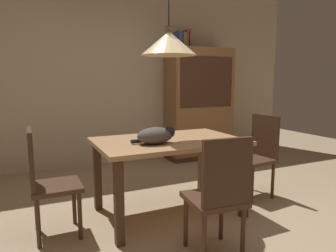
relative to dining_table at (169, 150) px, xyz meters
The scene contains 13 objects.
ground 0.82m from the dining_table, 73.64° to the right, with size 10.00×10.00×0.00m, color tan.
back_wall 2.31m from the dining_table, 86.21° to the left, with size 6.40×0.10×2.90m, color beige.
dining_table is the anchor object (origin of this frame).
chair_right_side 1.14m from the dining_table, ahead, with size 0.43×0.43×0.93m.
chair_left_side 1.14m from the dining_table, behind, with size 0.40×0.40×0.93m.
chair_near_front 0.89m from the dining_table, 90.46° to the right, with size 0.43×0.43×0.93m.
cat_sleeping 0.29m from the dining_table, 144.29° to the right, with size 0.39×0.23×0.16m.
pendant_lamp 1.01m from the dining_table, 116.57° to the left, with size 0.52×0.52×1.30m.
hutch_bookcase 2.34m from the dining_table, 51.80° to the left, with size 1.12×0.45×1.85m.
book_blue_wide 2.48m from the dining_table, 60.93° to the left, with size 0.06×0.24×0.24m, color #384C93.
book_brown_thick 2.50m from the dining_table, 59.17° to the left, with size 0.06×0.24×0.22m, color brown.
book_green_slim 2.54m from the dining_table, 57.78° to the left, with size 0.03×0.20×0.26m, color #427A4C.
book_red_tall 2.57m from the dining_table, 56.70° to the left, with size 0.04×0.22×0.28m, color #B73833.
Camera 1 is at (-1.39, -2.16, 1.31)m, focal length 32.86 mm.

